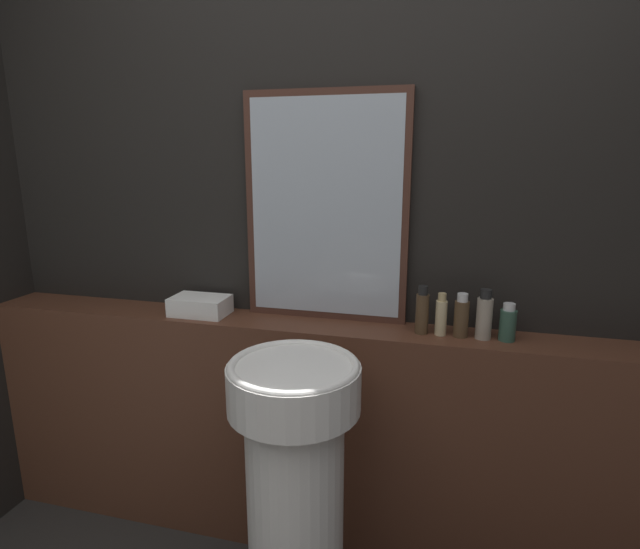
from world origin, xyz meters
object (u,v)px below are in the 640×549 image
object	(u,v)px
shampoo_bottle	(422,312)
conditioner_bottle	(441,316)
pedestal_sink	(295,491)
lotion_bottle	(461,317)
hand_soap_bottle	(508,323)
mirror	(326,209)
towel_stack	(200,306)
body_wash_bottle	(484,316)

from	to	relation	value
shampoo_bottle	conditioner_bottle	xyz separation A→B (m)	(0.06, -0.00, -0.01)
pedestal_sink	conditioner_bottle	size ratio (longest dim) A/B	6.39
pedestal_sink	shampoo_bottle	world-z (taller)	shampoo_bottle
shampoo_bottle	lotion_bottle	bearing A→B (deg)	-0.00
lotion_bottle	conditioner_bottle	bearing A→B (deg)	180.00
pedestal_sink	hand_soap_bottle	distance (m)	0.85
mirror	towel_stack	bearing A→B (deg)	-169.90
mirror	towel_stack	distance (m)	0.61
towel_stack	mirror	bearing A→B (deg)	10.10
towel_stack	hand_soap_bottle	bearing A→B (deg)	0.00
conditioner_bottle	hand_soap_bottle	bearing A→B (deg)	0.00
mirror	lotion_bottle	bearing A→B (deg)	-9.77
shampoo_bottle	lotion_bottle	size ratio (longest dim) A/B	1.11
shampoo_bottle	conditioner_bottle	world-z (taller)	shampoo_bottle
towel_stack	lotion_bottle	size ratio (longest dim) A/B	1.43
mirror	lotion_bottle	size ratio (longest dim) A/B	5.46
hand_soap_bottle	mirror	bearing A→B (deg)	172.46
conditioner_bottle	lotion_bottle	xyz separation A→B (m)	(0.07, -0.00, 0.00)
conditioner_bottle	shampoo_bottle	bearing A→B (deg)	180.00
towel_stack	body_wash_bottle	size ratio (longest dim) A/B	1.27
towel_stack	shampoo_bottle	bearing A→B (deg)	0.00
pedestal_sink	towel_stack	bearing A→B (deg)	141.30
body_wash_bottle	towel_stack	bearing A→B (deg)	180.00
conditioner_bottle	towel_stack	bearing A→B (deg)	180.00
mirror	shampoo_bottle	distance (m)	0.50
hand_soap_bottle	shampoo_bottle	bearing A→B (deg)	180.00
towel_stack	conditioner_bottle	world-z (taller)	conditioner_bottle
towel_stack	hand_soap_bottle	xyz separation A→B (m)	(1.11, 0.00, 0.02)
conditioner_bottle	body_wash_bottle	size ratio (longest dim) A/B	0.87
mirror	towel_stack	world-z (taller)	mirror
mirror	body_wash_bottle	xyz separation A→B (m)	(0.56, -0.08, -0.33)
towel_stack	lotion_bottle	bearing A→B (deg)	-0.00
body_wash_bottle	hand_soap_bottle	distance (m)	0.08
body_wash_bottle	hand_soap_bottle	bearing A→B (deg)	0.00
pedestal_sink	towel_stack	xyz separation A→B (m)	(-0.50, 0.40, 0.43)
body_wash_bottle	shampoo_bottle	bearing A→B (deg)	180.00
conditioner_bottle	lotion_bottle	distance (m)	0.07
body_wash_bottle	conditioner_bottle	bearing A→B (deg)	180.00
mirror	hand_soap_bottle	size ratio (longest dim) A/B	6.46
towel_stack	shampoo_bottle	distance (m)	0.83
conditioner_bottle	hand_soap_bottle	size ratio (longest dim) A/B	1.15
shampoo_bottle	pedestal_sink	bearing A→B (deg)	-129.57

